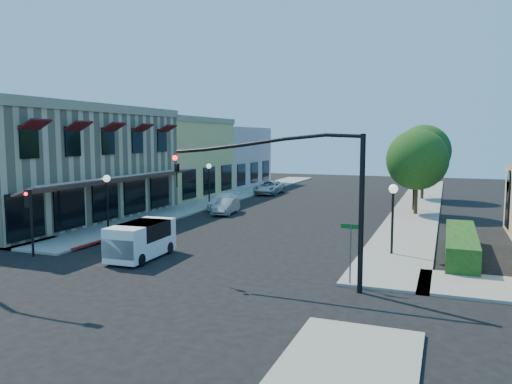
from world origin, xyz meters
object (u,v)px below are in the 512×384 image
(lamppost_right_far, at_px, (414,177))
(white_van, at_px, (141,238))
(signal_mast_arm, at_px, (306,184))
(lamppost_left_far, at_px, (209,173))
(parked_car_b, at_px, (226,206))
(parked_car_c, at_px, (224,201))
(secondary_signal, at_px, (30,210))
(street_name_sign, at_px, (351,244))
(street_tree_b, at_px, (424,151))
(parked_car_a, at_px, (140,231))
(street_tree_a, at_px, (417,160))
(parked_car_d, at_px, (269,187))
(lamppost_left_near, at_px, (107,189))
(lamppost_right_near, at_px, (393,201))

(lamppost_right_far, height_order, white_van, lamppost_right_far)
(signal_mast_arm, distance_m, lamppost_left_far, 25.07)
(parked_car_b, bearing_deg, parked_car_c, 111.25)
(lamppost_right_far, relative_size, parked_car_b, 0.99)
(secondary_signal, height_order, white_van, secondary_signal)
(secondary_signal, bearing_deg, street_name_sign, 2.93)
(secondary_signal, height_order, lamppost_right_far, lamppost_right_far)
(street_tree_b, bearing_deg, parked_car_a, -117.61)
(white_van, bearing_deg, secondary_signal, -162.27)
(street_name_sign, height_order, white_van, street_name_sign)
(street_tree_a, distance_m, parked_car_d, 17.97)
(lamppost_left_far, bearing_deg, parked_car_a, -76.98)
(street_tree_b, distance_m, lamppost_left_near, 29.64)
(lamppost_left_far, bearing_deg, street_tree_b, 30.03)
(lamppost_right_far, bearing_deg, parked_car_c, -164.77)
(parked_car_b, bearing_deg, secondary_signal, -108.10)
(signal_mast_arm, height_order, parked_car_c, signal_mast_arm)
(street_tree_b, xyz_separation_m, secondary_signal, (-16.80, -30.59, -2.23))
(lamppost_left_far, height_order, parked_car_b, lamppost_left_far)
(street_name_sign, xyz_separation_m, lamppost_left_near, (-16.00, 5.80, 1.04))
(signal_mast_arm, height_order, lamppost_left_near, signal_mast_arm)
(parked_car_a, bearing_deg, parked_car_c, 88.52)
(street_tree_a, xyz_separation_m, parked_car_a, (-13.60, -16.00, -3.52))
(signal_mast_arm, distance_m, parked_car_d, 32.29)
(street_name_sign, distance_m, parked_car_b, 19.57)
(street_tree_a, distance_m, white_van, 22.43)
(signal_mast_arm, xyz_separation_m, parked_car_a, (-10.66, 4.50, -3.41))
(secondary_signal, bearing_deg, lamppost_right_far, 53.86)
(lamppost_right_near, distance_m, lamppost_right_far, 16.00)
(lamppost_right_near, xyz_separation_m, lamppost_right_far, (0.00, 16.00, 0.00))
(signal_mast_arm, distance_m, parked_car_a, 12.06)
(lamppost_left_far, bearing_deg, parked_car_d, 76.05)
(lamppost_left_near, xyz_separation_m, lamppost_right_near, (17.00, 0.00, 0.00))
(parked_car_a, distance_m, parked_car_c, 14.07)
(street_name_sign, xyz_separation_m, lamppost_right_near, (1.00, 5.80, 1.04))
(lamppost_right_near, height_order, white_van, lamppost_right_near)
(signal_mast_arm, bearing_deg, lamppost_right_far, 83.30)
(street_name_sign, height_order, lamppost_left_far, lamppost_left_far)
(street_name_sign, bearing_deg, parked_car_a, 162.83)
(street_tree_b, relative_size, white_van, 1.76)
(street_tree_a, distance_m, lamppost_left_far, 17.36)
(lamppost_left_near, distance_m, white_van, 7.73)
(signal_mast_arm, height_order, parked_car_d, signal_mast_arm)
(signal_mast_arm, height_order, lamppost_left_far, signal_mast_arm)
(parked_car_d, bearing_deg, lamppost_right_far, -28.95)
(parked_car_d, bearing_deg, street_name_sign, -67.44)
(street_name_sign, height_order, parked_car_b, street_name_sign)
(signal_mast_arm, height_order, white_van, signal_mast_arm)
(parked_car_b, bearing_deg, white_van, -88.83)
(street_name_sign, bearing_deg, lamppost_left_near, 160.07)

